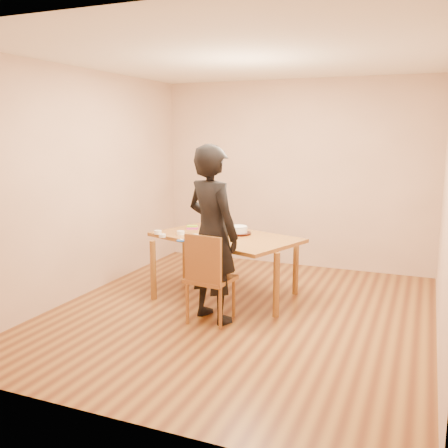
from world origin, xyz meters
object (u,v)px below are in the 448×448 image
at_px(dining_table, 226,237).
at_px(cake_plate, 239,233).
at_px(dining_chair, 211,279).
at_px(person, 212,234).
at_px(cake, 239,230).

height_order(dining_table, cake_plate, cake_plate).
distance_m(dining_chair, person, 0.47).
relative_size(dining_chair, person, 0.23).
bearing_deg(dining_table, cake_plate, 70.19).
height_order(dining_chair, cake, cake).
height_order(dining_table, person, person).
distance_m(dining_table, cake_plate, 0.18).
distance_m(dining_chair, cake_plate, 0.97).
relative_size(dining_table, cake, 8.13).
bearing_deg(cake, person, -87.57).
bearing_deg(dining_chair, dining_table, 108.86).
bearing_deg(person, dining_table, -54.32).
xyz_separation_m(cake_plate, cake, (-0.00, 0.00, 0.04)).
xyz_separation_m(dining_chair, cake, (-0.04, 0.91, 0.36)).
xyz_separation_m(dining_chair, cake_plate, (-0.04, 0.91, 0.31)).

